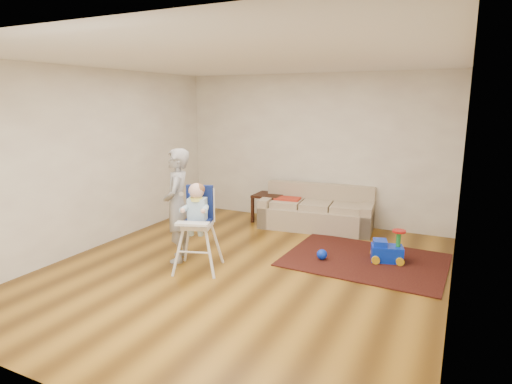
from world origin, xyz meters
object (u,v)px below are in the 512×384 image
at_px(ride_on_toy, 387,245).
at_px(adult, 177,205).
at_px(side_table, 269,208).
at_px(sofa, 316,208).
at_px(toy_ball, 322,254).
at_px(high_chair, 198,228).

relative_size(ride_on_toy, adult, 0.29).
xyz_separation_m(side_table, ride_on_toy, (2.36, -1.19, -0.01)).
height_order(side_table, adult, adult).
relative_size(sofa, toy_ball, 13.63).
bearing_deg(adult, sofa, 124.07).
distance_m(side_table, high_chair, 2.59).
height_order(side_table, toy_ball, side_table).
bearing_deg(ride_on_toy, toy_ball, -172.88).
height_order(ride_on_toy, toy_ball, ride_on_toy).
xyz_separation_m(sofa, high_chair, (-0.81, -2.50, 0.20)).
bearing_deg(adult, side_table, 145.11).
bearing_deg(adult, high_chair, 40.37).
bearing_deg(side_table, ride_on_toy, -26.84).
bearing_deg(sofa, side_table, 169.62).
bearing_deg(ride_on_toy, adult, -171.34).
distance_m(sofa, toy_ball, 1.60).
xyz_separation_m(sofa, side_table, (-0.95, 0.07, -0.12)).
xyz_separation_m(toy_ball, high_chair, (-1.39, -1.03, 0.48)).
bearing_deg(adult, ride_on_toy, 86.74).
xyz_separation_m(sofa, toy_ball, (0.58, -1.47, -0.28)).
distance_m(sofa, side_table, 0.96).
xyz_separation_m(ride_on_toy, high_chair, (-2.22, -1.38, 0.32)).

